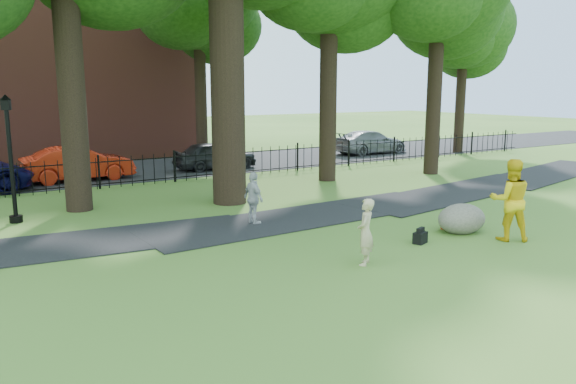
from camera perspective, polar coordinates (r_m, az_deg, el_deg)
ground at (r=13.15m, az=7.89°, el=-6.30°), size 120.00×120.00×0.00m
footpath at (r=16.74m, az=1.89°, el=-2.54°), size 36.07×3.85×0.03m
street at (r=27.11m, az=-14.46°, el=2.19°), size 80.00×7.00×0.02m
iron_fence at (r=23.29m, az=-11.46°, el=2.47°), size 44.00×0.04×1.20m
brick_building at (r=33.90m, az=-25.92°, el=13.27°), size 18.00×8.00×12.00m
woman at (r=12.23m, az=7.88°, el=-4.04°), size 0.63×0.61×1.46m
man at (r=15.06m, az=21.65°, el=-0.76°), size 1.27×1.23×2.06m
pedestrian at (r=15.69m, az=-3.51°, el=-0.67°), size 0.41×0.89×1.48m
boulder at (r=15.63m, az=17.24°, el=-2.42°), size 1.67×1.46×0.82m
lamppost at (r=17.54m, az=-26.33°, el=2.85°), size 0.36×0.36×3.61m
backpack at (r=14.27m, az=13.28°, el=-4.55°), size 0.44×0.35×0.28m
red_bag at (r=15.91m, az=16.00°, el=-3.15°), size 0.41×0.29×0.26m
red_sedan at (r=24.63m, az=-20.53°, el=2.72°), size 4.38×1.61×1.43m
grey_car at (r=26.60m, az=-7.42°, el=3.72°), size 3.93×1.69×1.32m
silver_car at (r=33.01m, az=8.36°, el=5.03°), size 4.64×1.91×1.34m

